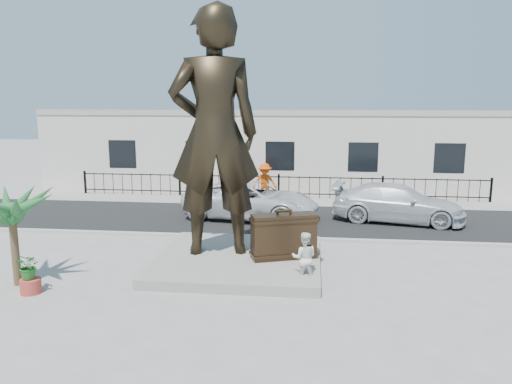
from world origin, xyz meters
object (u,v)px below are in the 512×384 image
statue (214,133)px  suitcase (284,236)px  tourist (304,258)px  car_white (251,200)px

statue → suitcase: 3.94m
suitcase → tourist: suitcase is taller
car_white → tourist: bearing=-152.0°
statue → tourist: 4.85m
statue → suitcase: bearing=156.3°
statue → suitcase: (2.26, -0.43, -3.20)m
statue → car_white: 6.90m
statue → suitcase: statue is taller
car_white → statue: bearing=-174.0°
suitcase → car_white: suitcase is taller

